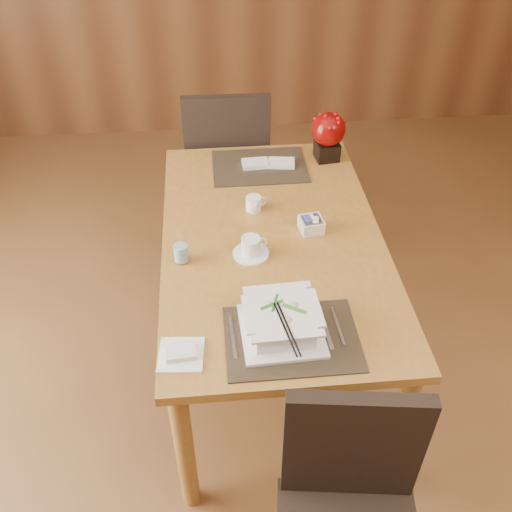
{
  "coord_description": "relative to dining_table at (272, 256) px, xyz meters",
  "views": [
    {
      "loc": [
        -0.24,
        -1.21,
        2.2
      ],
      "look_at": [
        -0.09,
        0.35,
        0.87
      ],
      "focal_mm": 40.0,
      "sensor_mm": 36.0,
      "label": 1
    }
  ],
  "objects": [
    {
      "name": "ground",
      "position": [
        0.0,
        -0.6,
        -0.65
      ],
      "size": [
        6.0,
        6.0,
        0.0
      ],
      "primitive_type": "plane",
      "color": "brown",
      "rests_on": "ground"
    },
    {
      "name": "creamer_jug",
      "position": [
        -0.06,
        0.2,
        0.13
      ],
      "size": [
        0.11,
        0.11,
        0.06
      ],
      "primitive_type": null,
      "rotation": [
        0.0,
        0.0,
        0.26
      ],
      "color": "white",
      "rests_on": "dining_table"
    },
    {
      "name": "dining_table",
      "position": [
        0.0,
        0.0,
        0.0
      ],
      "size": [
        0.9,
        1.5,
        0.75
      ],
      "color": "#A9742F",
      "rests_on": "ground"
    },
    {
      "name": "near_chair",
      "position": [
        0.11,
        -1.04,
        -0.13
      ],
      "size": [
        0.48,
        0.49,
        0.93
      ],
      "rotation": [
        0.0,
        0.0,
        -0.13
      ],
      "color": "black",
      "rests_on": "ground"
    },
    {
      "name": "sugar_caddy",
      "position": [
        0.16,
        0.03,
        0.12
      ],
      "size": [
        0.1,
        0.1,
        0.06
      ],
      "primitive_type": "cube",
      "rotation": [
        0.0,
        0.0,
        0.14
      ],
      "color": "white",
      "rests_on": "dining_table"
    },
    {
      "name": "water_glass",
      "position": [
        -0.37,
        -0.11,
        0.17
      ],
      "size": [
        0.08,
        0.08,
        0.14
      ],
      "primitive_type": "cylinder",
      "rotation": [
        0.0,
        0.0,
        0.32
      ],
      "color": "white",
      "rests_on": "dining_table"
    },
    {
      "name": "far_chair",
      "position": [
        -0.14,
        0.93,
        -0.09
      ],
      "size": [
        0.47,
        0.48,
        1.0
      ],
      "rotation": [
        0.0,
        0.0,
        3.12
      ],
      "color": "black",
      "rests_on": "ground"
    },
    {
      "name": "coffee_cup",
      "position": [
        -0.1,
        -0.1,
        0.13
      ],
      "size": [
        0.14,
        0.14,
        0.08
      ],
      "rotation": [
        0.0,
        0.0,
        0.24
      ],
      "color": "white",
      "rests_on": "dining_table"
    },
    {
      "name": "bread_plate",
      "position": [
        -0.37,
        -0.59,
        0.1
      ],
      "size": [
        0.16,
        0.16,
        0.01
      ],
      "primitive_type": "cube",
      "rotation": [
        0.0,
        0.0,
        -0.09
      ],
      "color": "white",
      "rests_on": "dining_table"
    },
    {
      "name": "placemat_near",
      "position": [
        0.0,
        -0.55,
        0.1
      ],
      "size": [
        0.45,
        0.33,
        0.01
      ],
      "primitive_type": "cube",
      "color": "black",
      "rests_on": "dining_table"
    },
    {
      "name": "napkins_far",
      "position": [
        0.05,
        0.55,
        0.11
      ],
      "size": [
        0.26,
        0.1,
        0.02
      ],
      "primitive_type": null,
      "rotation": [
        0.0,
        0.0,
        -0.06
      ],
      "color": "white",
      "rests_on": "dining_table"
    },
    {
      "name": "berry_decor",
      "position": [
        0.33,
        0.6,
        0.23
      ],
      "size": [
        0.16,
        0.16,
        0.24
      ],
      "rotation": [
        0.0,
        0.0,
        0.11
      ],
      "color": "black",
      "rests_on": "dining_table"
    },
    {
      "name": "placemat_far",
      "position": [
        0.0,
        0.55,
        0.1
      ],
      "size": [
        0.45,
        0.33,
        0.01
      ],
      "primitive_type": "cube",
      "color": "black",
      "rests_on": "dining_table"
    },
    {
      "name": "soup_setting",
      "position": [
        -0.03,
        -0.52,
        0.15
      ],
      "size": [
        0.29,
        0.29,
        0.11
      ],
      "rotation": [
        0.0,
        0.0,
        0.04
      ],
      "color": "white",
      "rests_on": "dining_table"
    }
  ]
}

